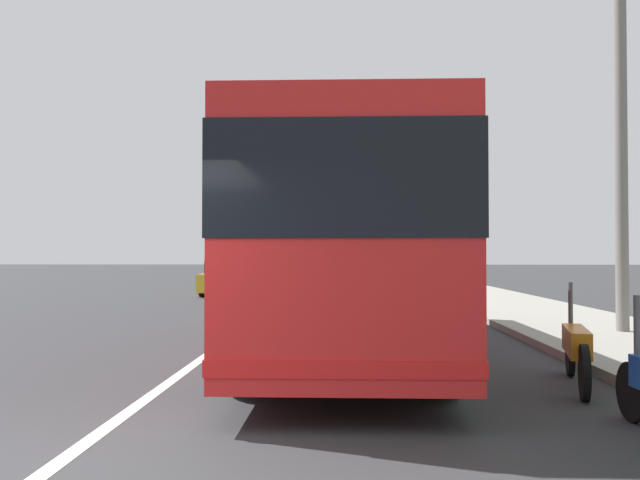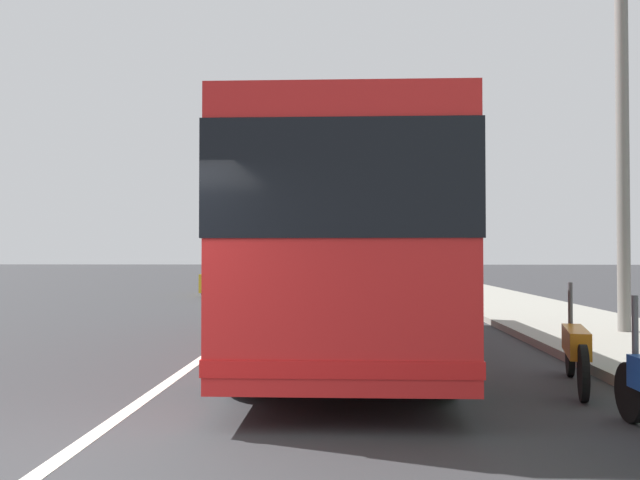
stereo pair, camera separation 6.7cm
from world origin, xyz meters
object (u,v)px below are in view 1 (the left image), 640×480
(coach_bus, at_px, (344,241))
(car_far_distant, at_px, (329,282))
(motorcycle_nearest_curb, at_px, (576,349))
(utility_pole, at_px, (621,116))
(car_side_street, at_px, (342,267))
(car_behind_bus, at_px, (278,270))
(car_oncoming, at_px, (230,279))

(coach_bus, relative_size, car_far_distant, 2.63)
(coach_bus, relative_size, motorcycle_nearest_curb, 4.73)
(utility_pole, bearing_deg, car_side_street, 8.10)
(motorcycle_nearest_curb, height_order, car_behind_bus, car_behind_bus)
(motorcycle_nearest_curb, xyz_separation_m, car_side_street, (44.67, 3.08, 0.18))
(motorcycle_nearest_curb, bearing_deg, car_side_street, 17.01)
(car_far_distant, relative_size, car_side_street, 0.94)
(coach_bus, relative_size, utility_pole, 1.20)
(car_oncoming, relative_size, car_behind_bus, 1.07)
(motorcycle_nearest_curb, relative_size, utility_pole, 0.25)
(motorcycle_nearest_curb, distance_m, car_oncoming, 20.44)
(car_behind_bus, distance_m, utility_pole, 30.55)
(car_far_distant, relative_size, car_oncoming, 0.92)
(coach_bus, bearing_deg, car_side_street, 0.49)
(car_oncoming, bearing_deg, coach_bus, 18.49)
(motorcycle_nearest_curb, relative_size, car_behind_bus, 0.55)
(car_far_distant, xyz_separation_m, car_oncoming, (4.29, 4.16, -0.03))
(car_far_distant, distance_m, car_side_street, 29.96)
(utility_pole, bearing_deg, motorcycle_nearest_curb, 152.47)
(car_far_distant, bearing_deg, car_oncoming, 43.39)
(car_far_distant, height_order, car_oncoming, car_far_distant)
(car_side_street, bearing_deg, utility_pole, -172.26)
(car_oncoming, height_order, utility_pole, utility_pole)
(motorcycle_nearest_curb, distance_m, utility_pole, 6.80)
(car_oncoming, xyz_separation_m, car_behind_bus, (14.71, -0.50, 0.05))
(car_oncoming, bearing_deg, car_side_street, 172.41)
(motorcycle_nearest_curb, bearing_deg, coach_bus, 58.27)
(coach_bus, distance_m, car_oncoming, 16.86)
(car_behind_bus, height_order, utility_pole, utility_pole)
(motorcycle_nearest_curb, xyz_separation_m, utility_pole, (4.94, -2.57, 3.90))
(coach_bus, distance_m, motorcycle_nearest_curb, 4.27)
(utility_pole, bearing_deg, car_oncoming, 35.77)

